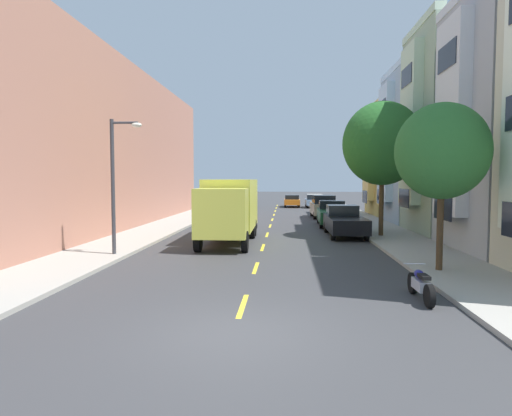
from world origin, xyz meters
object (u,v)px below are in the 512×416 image
street_tree_second (382,144)px  parked_suv_champagne (323,206)px  street_lamp (117,175)px  delivery_box_truck (230,206)px  parked_sedan_teal (243,200)px  parked_motorcycle (421,285)px  parked_pickup_forest (333,214)px  parked_hatchback_sky (313,201)px  moving_orange_sedan (292,201)px  street_tree_nearest (442,151)px  parked_wagon_white (232,204)px  parked_pickup_black (345,222)px

street_tree_second → parked_suv_champagne: size_ratio=1.53×
street_lamp → parked_suv_champagne: (10.20, 20.23, -2.47)m
street_tree_second → delivery_box_truck: (-8.20, -2.20, -3.37)m
parked_sedan_teal → parked_motorcycle: 43.92m
parked_pickup_forest → parked_motorcycle: parked_pickup_forest is taller
parked_hatchback_sky → parked_sedan_teal: (-8.49, 2.92, -0.01)m
delivery_box_truck → parked_sedan_teal: bearing=94.3°
street_lamp → parked_sedan_teal: size_ratio=1.23×
street_tree_second → moving_orange_sedan: size_ratio=1.65×
street_tree_nearest → moving_orange_sedan: 37.94m
street_tree_second → street_lamp: 14.32m
parked_pickup_forest → moving_orange_sedan: 21.56m
moving_orange_sedan → parked_motorcycle: (2.95, -41.02, -0.34)m
parked_wagon_white → parked_pickup_forest: parked_pickup_forest is taller
street_tree_second → parked_pickup_forest: 8.10m
parked_wagon_white → parked_suv_champagne: 10.82m
delivery_box_truck → parked_pickup_black: (6.29, 2.97, -1.04)m
street_tree_nearest → parked_wagon_white: street_tree_nearest is taller
parked_suv_champagne → street_lamp: bearing=-116.8°
street_tree_second → parked_pickup_forest: bearing=107.3°
parked_hatchback_sky → parked_pickup_black: bearing=-89.5°
street_tree_nearest → street_tree_second: (0.00, 9.61, 1.02)m
parked_suv_champagne → moving_orange_sedan: 14.96m
parked_pickup_forest → street_tree_nearest: bearing=-82.9°
parked_hatchback_sky → parked_motorcycle: size_ratio=1.95×
street_tree_second → parked_wagon_white: bearing=118.5°
street_tree_second → parked_suv_champagne: bearing=99.2°
parked_hatchback_sky → parked_pickup_forest: size_ratio=0.75×
street_tree_nearest → parked_hatchback_sky: street_tree_nearest is taller
parked_pickup_black → parked_motorcycle: (0.26, -13.91, -0.42)m
street_lamp → delivery_box_truck: 6.59m
parked_sedan_teal → parked_pickup_black: parked_pickup_black is taller
parked_hatchback_sky → parked_motorcycle: 40.08m
delivery_box_truck → parked_suv_champagne: 16.52m
delivery_box_truck → parked_pickup_black: bearing=25.3°
parked_pickup_forest → parked_suv_champagne: 6.66m
street_lamp → parked_hatchback_sky: size_ratio=1.40×
street_tree_nearest → parked_wagon_white: bearing=110.0°
parked_suv_champagne → moving_orange_sedan: parked_suv_champagne is taller
street_tree_second → parked_hatchback_sky: (-2.14, 26.94, -4.48)m
street_tree_nearest → parked_hatchback_sky: bearing=93.3°
street_tree_nearest → parked_motorcycle: (-1.65, -3.52, -3.81)m
parked_pickup_forest → street_lamp: bearing=-127.2°
moving_orange_sedan → delivery_box_truck: bearing=-96.8°
parked_hatchback_sky → moving_orange_sedan: bearing=159.0°
street_lamp → parked_pickup_black: size_ratio=1.05×
street_tree_second → parked_pickup_black: street_tree_second is taller
street_tree_nearest → parked_suv_champagne: bearing=95.3°
parked_suv_champagne → parked_motorcycle: (0.47, -26.27, -0.58)m
parked_pickup_forest → parked_hatchback_sky: bearing=90.3°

